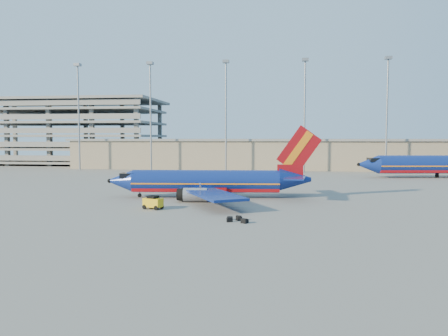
% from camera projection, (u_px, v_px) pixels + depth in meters
% --- Properties ---
extents(ground, '(220.00, 220.00, 0.00)m').
position_uv_depth(ground, '(222.00, 195.00, 67.30)').
color(ground, slate).
rests_on(ground, ground).
extents(terminal_building, '(122.00, 16.00, 8.50)m').
position_uv_depth(terminal_building, '(284.00, 154.00, 123.13)').
color(terminal_building, gray).
rests_on(terminal_building, ground).
extents(parking_garage, '(62.00, 32.00, 21.40)m').
position_uv_depth(parking_garage, '(69.00, 129.00, 147.59)').
color(parking_garage, slate).
rests_on(parking_garage, ground).
extents(light_mast_row, '(101.60, 1.60, 28.65)m').
position_uv_depth(light_mast_row, '(265.00, 103.00, 110.97)').
color(light_mast_row, gray).
rests_on(light_mast_row, ground).
extents(aircraft_main, '(31.53, 30.22, 10.68)m').
position_uv_depth(aircraft_main, '(211.00, 182.00, 64.35)').
color(aircraft_main, navy).
rests_on(aircraft_main, ground).
extents(aircraft_second, '(38.15, 14.78, 12.95)m').
position_uv_depth(aircraft_second, '(442.00, 164.00, 96.24)').
color(aircraft_second, navy).
rests_on(aircraft_second, ground).
extents(baggage_tug, '(2.63, 2.05, 1.66)m').
position_uv_depth(baggage_tug, '(153.00, 202.00, 54.12)').
color(baggage_tug, gold).
rests_on(baggage_tug, ground).
extents(luggage_pile, '(2.42, 2.19, 0.53)m').
position_uv_depth(luggage_pile, '(238.00, 219.00, 46.06)').
color(luggage_pile, black).
rests_on(luggage_pile, ground).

